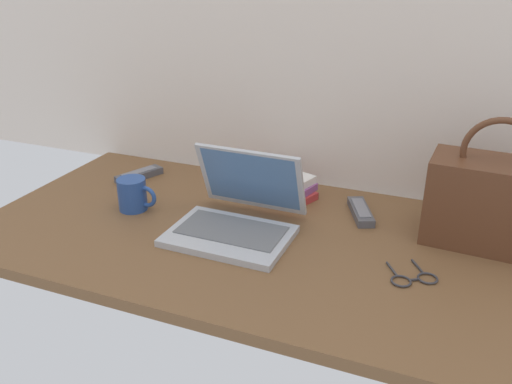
% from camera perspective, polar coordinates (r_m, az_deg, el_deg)
% --- Properties ---
extents(desk, '(1.60, 0.76, 0.03)m').
position_cam_1_polar(desk, '(1.39, 2.06, -5.42)').
color(desk, brown).
rests_on(desk, ground).
extents(laptop, '(0.31, 0.30, 0.21)m').
position_cam_1_polar(laptop, '(1.40, -2.06, -2.54)').
color(laptop, '#B2B5BA').
rests_on(laptop, desk).
extents(coffee_mug, '(0.12, 0.08, 0.09)m').
position_cam_1_polar(coffee_mug, '(1.55, -13.06, -0.21)').
color(coffee_mug, '#26478C').
rests_on(coffee_mug, desk).
extents(remote_control_near, '(0.11, 0.17, 0.02)m').
position_cam_1_polar(remote_control_near, '(1.78, -12.45, 1.82)').
color(remote_control_near, '#4C4C51').
rests_on(remote_control_near, desk).
extents(remote_control_far, '(0.11, 0.17, 0.02)m').
position_cam_1_polar(remote_control_far, '(1.52, 11.18, -2.06)').
color(remote_control_far, '#4C4C51').
rests_on(remote_control_far, desk).
extents(eyeglasses, '(0.13, 0.14, 0.01)m').
position_cam_1_polar(eyeglasses, '(1.26, 16.59, -8.92)').
color(eyeglasses, '#333338').
rests_on(eyeglasses, desk).
extents(handbag, '(0.31, 0.18, 0.33)m').
position_cam_1_polar(handbag, '(1.43, 23.92, -0.94)').
color(handbag, '#59331E').
rests_on(handbag, desk).
extents(book_stack, '(0.23, 0.18, 0.07)m').
position_cam_1_polar(book_stack, '(1.60, 2.61, 0.67)').
color(book_stack, '#B23333').
rests_on(book_stack, desk).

